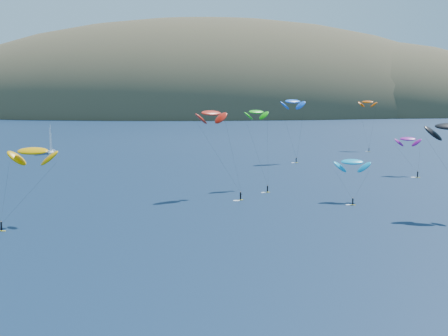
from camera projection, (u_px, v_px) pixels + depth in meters
island at (228, 122)px, 630.06m from camera, size 730.00×300.00×210.00m
sailboat at (51, 151)px, 258.19m from camera, size 10.19×8.91×12.21m
kitesurfer_2 at (33, 151)px, 130.32m from camera, size 10.42×11.72×17.73m
kitesurfer_3 at (256, 112)px, 174.07m from camera, size 7.86×13.74×23.06m
kitesurfer_4 at (293, 101)px, 229.33m from camera, size 10.75×8.24×25.06m
kitesurfer_5 at (352, 162)px, 154.58m from camera, size 9.01×9.17×12.05m
kitesurfer_6 at (408, 139)px, 198.01m from camera, size 8.32×9.59×13.59m
kitesurfer_9 at (211, 113)px, 160.19m from camera, size 12.72×12.78×23.95m
kitesurfer_11 at (368, 102)px, 271.59m from camera, size 8.42×11.66×22.98m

